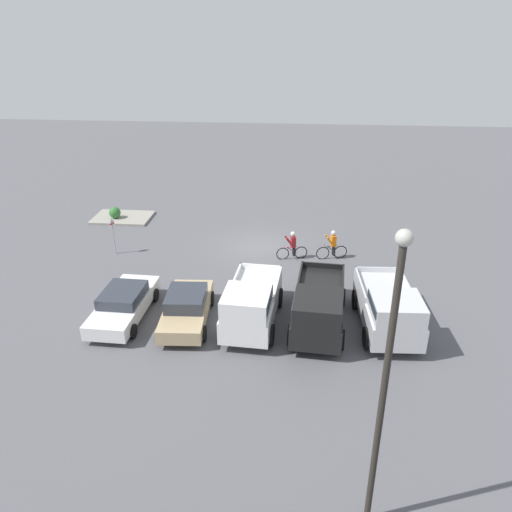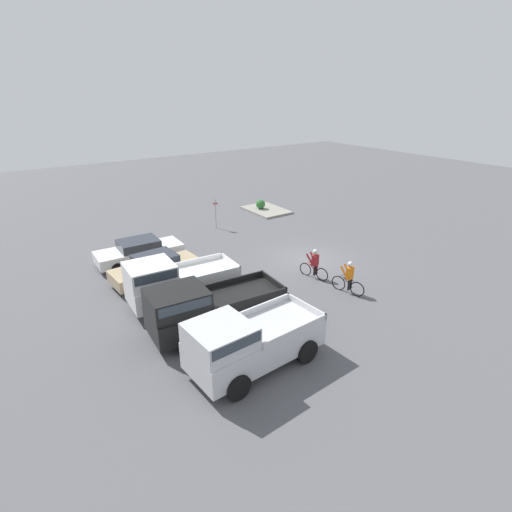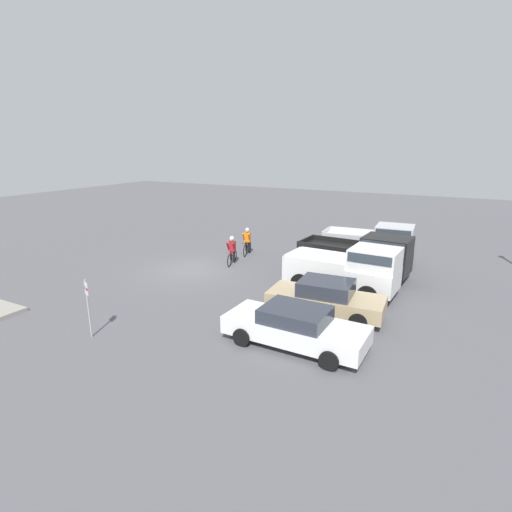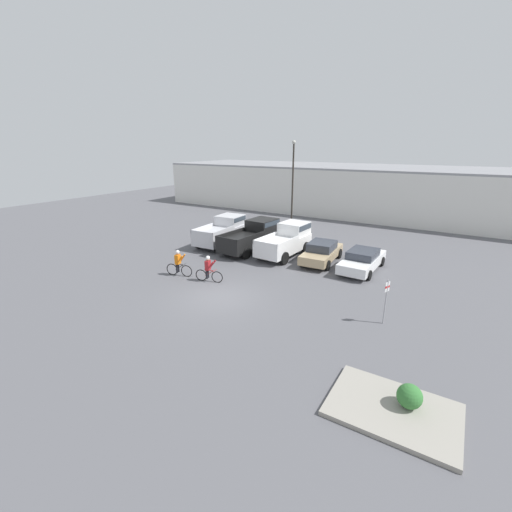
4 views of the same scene
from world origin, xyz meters
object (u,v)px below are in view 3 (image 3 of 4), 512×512
(pickup_truck_0, at_px, (374,242))
(cyclist_1, at_px, (247,241))
(pickup_truck_2, at_px, (350,269))
(fire_lane_sign, at_px, (88,303))
(cyclist_0, at_px, (232,250))
(pickup_truck_1, at_px, (362,254))
(sedan_1, at_px, (295,326))
(sedan_0, at_px, (326,298))

(pickup_truck_0, bearing_deg, cyclist_1, -74.79)
(pickup_truck_2, distance_m, cyclist_1, 8.16)
(pickup_truck_0, distance_m, cyclist_1, 7.36)
(fire_lane_sign, bearing_deg, pickup_truck_0, 154.48)
(cyclist_0, bearing_deg, pickup_truck_2, 77.49)
(pickup_truck_2, relative_size, cyclist_1, 2.95)
(pickup_truck_1, bearing_deg, sedan_1, -1.52)
(sedan_1, bearing_deg, fire_lane_sign, -67.15)
(pickup_truck_2, relative_size, sedan_1, 1.05)
(cyclist_0, relative_size, cyclist_1, 0.99)
(pickup_truck_0, bearing_deg, cyclist_0, -59.26)
(sedan_0, height_order, fire_lane_sign, fire_lane_sign)
(sedan_1, xyz_separation_m, cyclist_1, (-9.29, -6.91, 0.14))
(pickup_truck_1, xyz_separation_m, sedan_1, (8.36, -0.22, -0.45))
(pickup_truck_0, distance_m, sedan_0, 8.43)
(sedan_1, relative_size, fire_lane_sign, 2.26)
(pickup_truck_0, height_order, cyclist_0, pickup_truck_0)
(sedan_0, relative_size, fire_lane_sign, 2.15)
(pickup_truck_0, bearing_deg, sedan_1, -0.95)
(pickup_truck_0, distance_m, pickup_truck_2, 5.65)
(sedan_0, bearing_deg, pickup_truck_0, 179.62)
(pickup_truck_2, xyz_separation_m, cyclist_1, (-3.72, -7.25, -0.33))
(pickup_truck_0, relative_size, fire_lane_sign, 2.36)
(pickup_truck_0, xyz_separation_m, fire_lane_sign, (13.95, -6.66, 0.14))
(pickup_truck_1, bearing_deg, pickup_truck_0, -179.29)
(cyclist_1, bearing_deg, sedan_0, 47.30)
(pickup_truck_2, bearing_deg, pickup_truck_0, -178.39)
(fire_lane_sign, bearing_deg, pickup_truck_2, 140.59)
(cyclist_0, xyz_separation_m, cyclist_1, (-2.16, -0.22, 0.01))
(pickup_truck_2, bearing_deg, pickup_truck_1, -177.47)
(pickup_truck_0, xyz_separation_m, cyclist_0, (4.09, -6.87, -0.33))
(cyclist_0, bearing_deg, sedan_0, 57.56)
(pickup_truck_2, height_order, sedan_1, pickup_truck_2)
(pickup_truck_1, distance_m, sedan_0, 5.58)
(pickup_truck_0, height_order, sedan_0, pickup_truck_0)
(cyclist_0, bearing_deg, pickup_truck_1, 100.10)
(cyclist_0, xyz_separation_m, fire_lane_sign, (9.86, 0.21, 0.48))
(sedan_0, bearing_deg, pickup_truck_1, 179.05)
(sedan_1, relative_size, cyclist_1, 2.80)
(pickup_truck_2, relative_size, cyclist_0, 2.97)
(pickup_truck_1, bearing_deg, sedan_0, -0.95)
(pickup_truck_0, bearing_deg, pickup_truck_1, 0.71)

